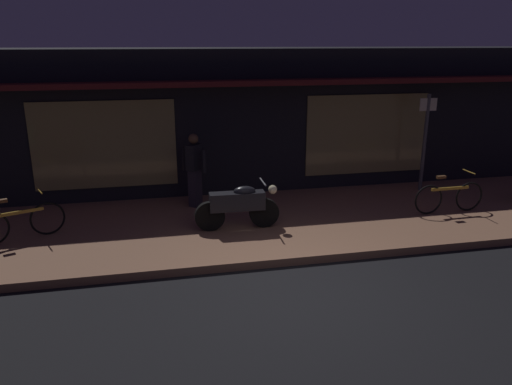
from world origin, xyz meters
The scene contains 8 objects.
ground_plane centered at (0.00, 0.00, 0.00)m, with size 60.00×60.00×0.00m, color black.
sidewalk_slab centered at (0.00, 3.00, 0.07)m, with size 18.00×4.00×0.15m, color #8C6047.
storefront_building centered at (0.00, 6.39, 1.80)m, with size 18.00×3.30×3.60m.
motorcycle centered at (-0.53, 2.61, 0.65)m, with size 1.70×0.55×0.97m.
bicycle_parked centered at (4.13, 2.61, 0.51)m, with size 1.66×0.42×0.91m.
bicycle_extra centered at (-4.68, 2.88, 0.51)m, with size 1.55×0.69×0.91m.
person_bystander centered at (-1.25, 4.23, 1.03)m, with size 0.53×0.45×1.67m.
sign_post centered at (4.44, 4.31, 1.51)m, with size 0.44×0.09×2.40m.
Camera 1 is at (-2.15, -6.63, 3.78)m, focal length 34.89 mm.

